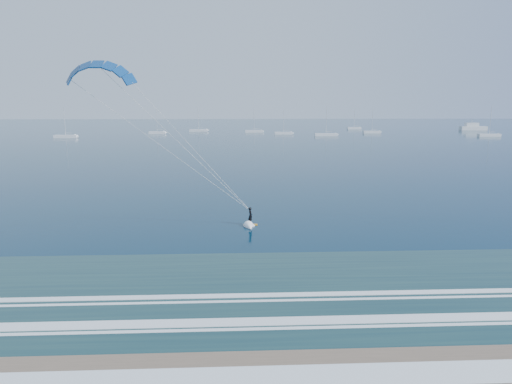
{
  "coord_description": "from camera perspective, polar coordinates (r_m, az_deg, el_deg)",
  "views": [
    {
      "loc": [
        -4.56,
        -20.74,
        13.22
      ],
      "look_at": [
        -2.44,
        24.5,
        4.64
      ],
      "focal_mm": 32.0,
      "sensor_mm": 36.0,
      "label": 1
    }
  ],
  "objects": [
    {
      "name": "sailboat_3",
      "position": [
        215.61,
        3.46,
        7.37
      ],
      "size": [
        8.39,
        2.4,
        11.69
      ],
      "color": "white",
      "rests_on": "ground"
    },
    {
      "name": "sailboat_6",
      "position": [
        225.0,
        27.13,
        6.36
      ],
      "size": [
        9.68,
        2.4,
        12.98
      ],
      "color": "white",
      "rests_on": "ground"
    },
    {
      "name": "sailboat_7",
      "position": [
        231.25,
        -0.25,
        7.62
      ],
      "size": [
        8.87,
        2.4,
        12.02
      ],
      "color": "white",
      "rests_on": "ground"
    },
    {
      "name": "sailboat_0",
      "position": [
        208.64,
        -22.69,
        6.46
      ],
      "size": [
        9.42,
        2.4,
        12.71
      ],
      "color": "white",
      "rests_on": "ground"
    },
    {
      "name": "sailboat_1",
      "position": [
        224.06,
        -12.25,
        7.27
      ],
      "size": [
        7.84,
        2.4,
        10.88
      ],
      "color": "white",
      "rests_on": "ground"
    },
    {
      "name": "sailboat_8",
      "position": [
        206.17,
        8.74,
        7.12
      ],
      "size": [
        10.07,
        2.4,
        13.08
      ],
      "color": "white",
      "rests_on": "ground"
    },
    {
      "name": "sailboat_4",
      "position": [
        269.54,
        12.16,
        7.82
      ],
      "size": [
        7.78,
        2.4,
        10.7
      ],
      "color": "white",
      "rests_on": "ground"
    },
    {
      "name": "motor_yacht",
      "position": [
        280.21,
        25.48,
        7.31
      ],
      "size": [
        14.49,
        3.86,
        6.06
      ],
      "color": "white",
      "rests_on": "ground"
    },
    {
      "name": "sailboat_2",
      "position": [
        241.74,
        -7.2,
        7.67
      ],
      "size": [
        9.43,
        2.4,
        12.61
      ],
      "color": "white",
      "rests_on": "ground"
    },
    {
      "name": "kitesurfer_rig",
      "position": [
        48.98,
        -10.18,
        6.59
      ],
      "size": [
        20.94,
        4.51,
        18.77
      ],
      "color": "orange",
      "rests_on": "ground"
    },
    {
      "name": "ground",
      "position": [
        25.01,
        8.85,
        -21.32
      ],
      "size": [
        900.0,
        900.0,
        0.0
      ],
      "primitive_type": "plane",
      "color": "#072F44",
      "rests_on": "ground"
    },
    {
      "name": "sailboat_5",
      "position": [
        231.59,
        14.28,
        7.29
      ],
      "size": [
        8.46,
        2.4,
        11.58
      ],
      "color": "white",
      "rests_on": "ground"
    }
  ]
}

